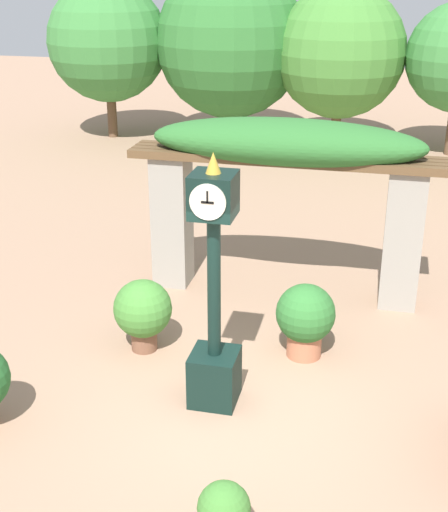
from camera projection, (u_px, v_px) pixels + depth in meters
name	position (u px, v px, depth m)	size (l,w,h in m)	color
ground_plane	(236.00, 416.00, 8.39)	(60.00, 60.00, 0.00)	#9E7A60
pedestal_clock	(214.00, 308.00, 8.22)	(0.56, 0.56, 3.10)	black
pergola	(286.00, 167.00, 10.72)	(4.78, 1.16, 2.82)	gray
potted_plant_near_right	(305.00, 317.00, 9.47)	(0.80, 0.80, 1.03)	#B26B4C
potted_plant_far_right	(143.00, 311.00, 9.62)	(0.80, 0.80, 1.02)	brown
tree_line	(298.00, 45.00, 19.70)	(16.14, 4.51, 4.93)	brown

